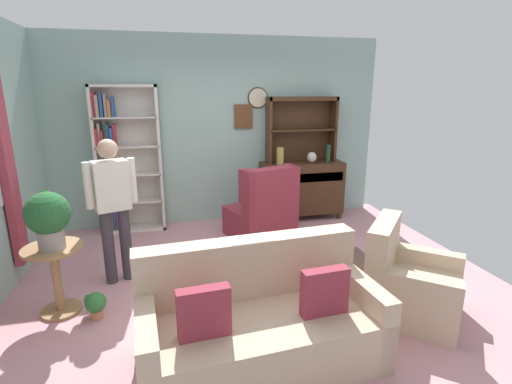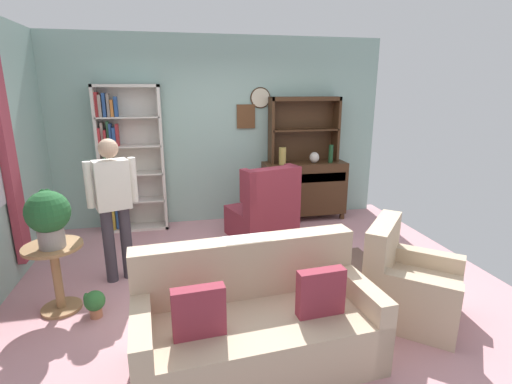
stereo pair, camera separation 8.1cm
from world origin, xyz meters
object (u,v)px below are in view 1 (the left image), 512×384
Objects in this scene: wingback_chair at (263,213)px; potted_plant_large at (48,216)px; armchair_floral at (409,285)px; book_stack at (262,258)px; sideboard_hutch at (301,120)px; vase_round at (312,157)px; plant_stand at (56,272)px; vase_tall at (280,156)px; bottle_wine at (328,153)px; coffee_table at (253,267)px; person_reading at (113,201)px; potted_plant_small at (95,304)px; couch_floral at (259,323)px; bookshelf at (123,163)px; sideboard at (301,187)px.

wingback_chair is 2.00× the size of potted_plant_large.
book_stack is at bearing 157.86° from armchair_floral.
sideboard_hutch is 6.47× the size of vase_round.
wingback_chair reaches higher than plant_stand.
potted_plant_large is at bearing -149.51° from wingback_chair.
bottle_wine is at bearing -0.66° from vase_tall.
vase_tall reaches higher than coffee_table.
potted_plant_large is 0.34× the size of person_reading.
wingback_chair is 2.72m from potted_plant_large.
potted_plant_small is at bearing -142.40° from wingback_chair.
couch_floral is 2.32× the size of coffee_table.
bookshelf is 4.00× the size of potted_plant_large.
wingback_chair is 1.60m from coffee_table.
armchair_floral is (1.49, 0.28, -0.02)m from couch_floral.
sideboard_hutch is 1.02× the size of armchair_floral.
vase_round is 3.14m from person_reading.
person_reading is 1.62m from coffee_table.
armchair_floral is 3.05m from person_reading.
sideboard is at bearing 61.83° from book_stack.
vase_round is at bearing 36.77° from potted_plant_small.
coffee_table is (-0.93, -2.18, -0.70)m from vase_tall.
potted_plant_large is 2.43× the size of book_stack.
potted_plant_small is at bearing 168.53° from armchair_floral.
couch_floral is at bearing -114.34° from sideboard_hutch.
sideboard is 4.99× the size of vase_tall.
sideboard_hutch is 3.86m from potted_plant_large.
book_stack is (-1.62, -2.21, -0.59)m from bottle_wine.
vase_round is 0.09× the size of couch_floral.
sideboard is 1.18× the size of sideboard_hutch.
couch_floral is 1.72× the size of armchair_floral.
bookshelf is 3.16× the size of plant_stand.
plant_stand reaches higher than book_stack.
potted_plant_large is (-3.15, 0.74, 0.68)m from armchair_floral.
vase_tall reaches higher than potted_plant_small.
person_reading is (0.47, 0.56, -0.06)m from potted_plant_large.
bookshelf is at bearing 91.36° from person_reading.
potted_plant_small is 0.32× the size of coffee_table.
potted_plant_small is at bearing -143.23° from vase_round.
wingback_chair is (-0.86, 2.09, 0.09)m from armchair_floral.
vase_tall is 0.50× the size of potted_plant_large.
coffee_table is (-1.32, -2.37, -1.21)m from sideboard_hutch.
bookshelf is 2.85m from book_stack.
couch_floral is (-1.45, -3.21, -1.25)m from sideboard_hutch.
couch_floral is at bearing -169.21° from armchair_floral.
vase_tall is at bearing 36.33° from potted_plant_large.
bottle_wine is at bearing -4.95° from vase_round.
vase_round reaches higher than potted_plant_small.
plant_stand is at bearing 173.32° from coffee_table.
potted_plant_small is at bearing -141.13° from sideboard.
potted_plant_large is at bearing -148.13° from vase_round.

